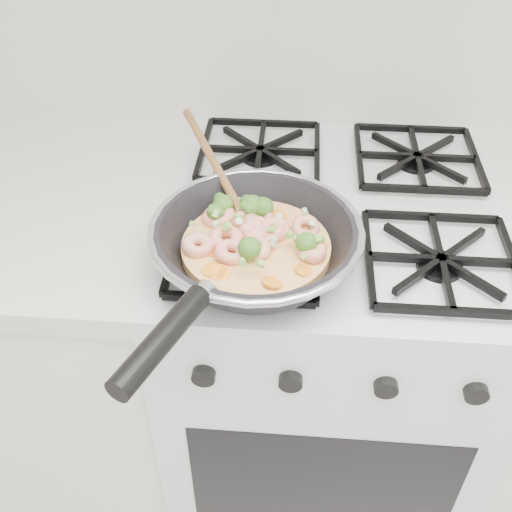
{
  "coord_description": "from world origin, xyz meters",
  "views": [
    {
      "loc": [
        -0.08,
        0.83,
        1.52
      ],
      "look_at": [
        -0.13,
        1.52,
        0.93
      ],
      "focal_mm": 42.43,
      "sensor_mm": 36.0,
      "label": 1
    }
  ],
  "objects": [
    {
      "name": "skillet",
      "position": [
        -0.13,
        1.52,
        0.96
      ],
      "size": [
        0.32,
        0.61,
        0.09
      ],
      "rotation": [
        0.0,
        0.0,
        0.07
      ],
      "color": "black",
      "rests_on": "stove"
    },
    {
      "name": "stove",
      "position": [
        0.0,
        1.7,
        0.46
      ],
      "size": [
        0.6,
        0.6,
        0.92
      ],
      "color": "white",
      "rests_on": "ground"
    }
  ]
}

